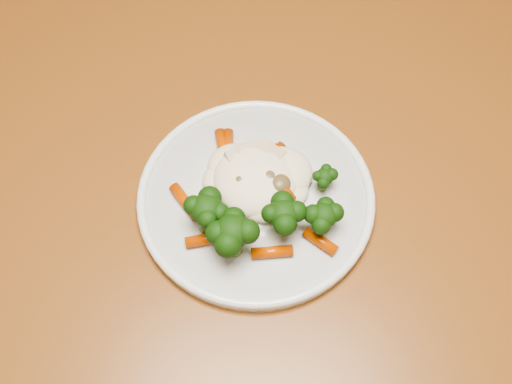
% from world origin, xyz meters
% --- Properties ---
extents(dining_table, '(1.37, 1.15, 0.75)m').
position_xyz_m(dining_table, '(0.16, -0.09, 0.65)').
color(dining_table, brown).
rests_on(dining_table, ground).
extents(plate, '(0.25, 0.25, 0.01)m').
position_xyz_m(plate, '(0.18, -0.12, 0.76)').
color(plate, white).
rests_on(plate, dining_table).
extents(meal, '(0.18, 0.17, 0.05)m').
position_xyz_m(meal, '(0.18, -0.14, 0.78)').
color(meal, '#FAEEC8').
rests_on(meal, plate).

